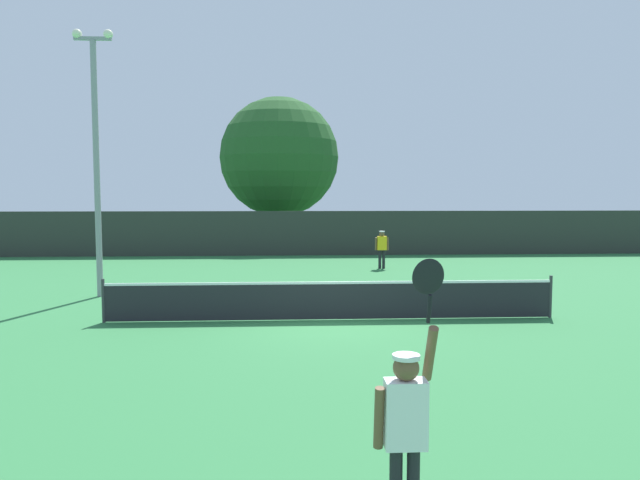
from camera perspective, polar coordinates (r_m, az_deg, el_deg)
ground_plane at (r=14.84m, az=1.10°, el=-7.69°), size 120.00×120.00×0.00m
tennis_net at (r=14.74m, az=1.10°, el=-5.74°), size 11.18×0.08×1.07m
perimeter_fence at (r=29.76m, az=-1.01°, el=0.66°), size 39.89×0.12×2.23m
player_serving at (r=5.66m, az=8.28°, el=-16.41°), size 0.68×0.40×2.56m
player_receiving at (r=24.70m, az=5.96°, el=-0.56°), size 0.57×0.23×1.56m
tennis_ball at (r=16.18m, az=8.19°, el=-6.59°), size 0.07×0.07×0.07m
light_pole at (r=19.13m, az=-20.73°, el=8.43°), size 1.18×0.28×7.95m
large_tree at (r=35.62m, az=-3.94°, el=7.94°), size 7.06×7.06×8.78m
parked_car_near at (r=38.32m, az=-13.89°, el=0.90°), size 2.02×4.25×1.69m
parked_car_mid at (r=36.80m, az=8.88°, el=0.83°), size 2.10×4.29×1.69m
parked_car_far at (r=38.40m, az=13.14°, el=0.92°), size 1.97×4.23×1.69m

